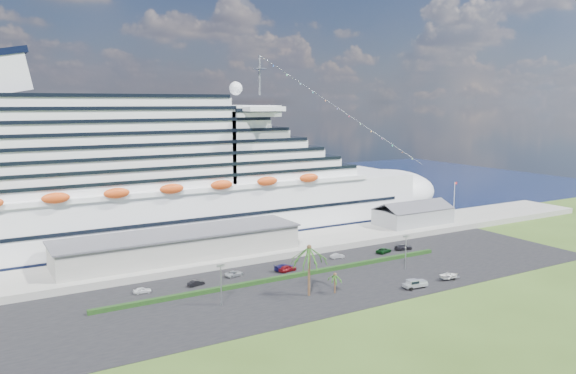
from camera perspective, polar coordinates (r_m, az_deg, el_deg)
ground at (r=121.27m, az=7.24°, el=-10.67°), size 420.00×420.00×0.00m
asphalt_lot at (r=129.66m, az=4.24°, el=-9.31°), size 140.00×38.00×0.12m
wharf at (r=153.19m, az=-1.96°, el=-6.15°), size 240.00×20.00×1.80m
water at (r=234.75m, az=-12.47°, el=-1.38°), size 420.00×160.00×0.02m
cruise_ship at (r=163.57m, az=-12.68°, el=0.24°), size 191.00×38.00×54.00m
terminal_building at (r=142.38m, az=-10.89°, el=-5.74°), size 61.00×15.00×6.30m
port_shed at (r=182.27m, az=12.59°, el=-2.83°), size 24.00×12.31×7.37m
flagpole at (r=194.17m, az=16.54°, el=-1.13°), size 1.08×0.16×12.00m
hedge at (r=129.42m, az=0.01°, el=-9.08°), size 88.00×1.10×0.90m
lamp_post_left at (r=112.54m, az=-6.83°, el=-9.34°), size 1.60×0.35×8.27m
lamp_post_right at (r=137.95m, az=11.88°, el=-6.09°), size 1.60×0.35×8.27m
palm_tall at (r=116.14m, az=2.17°, el=-6.72°), size 8.82×8.82×11.13m
palm_short at (r=119.47m, az=4.80°, el=-9.08°), size 3.53×3.53×4.56m
parked_car_0 at (r=123.77m, az=-14.59°, el=-10.12°), size 3.85×1.85×1.27m
parked_car_1 at (r=126.11m, az=-9.34°, el=-9.60°), size 3.98×1.96×1.25m
parked_car_2 at (r=131.51m, az=-5.49°, el=-8.75°), size 4.81×2.80×1.26m
parked_car_3 at (r=135.23m, az=-0.29°, el=-8.15°), size 5.52×2.45×1.58m
parked_car_4 at (r=134.40m, az=-0.06°, el=-8.26°), size 4.87×2.57×1.58m
parked_car_5 at (r=145.94m, az=5.05°, el=-7.00°), size 3.87×1.93×1.22m
parked_car_6 at (r=152.62m, az=9.71°, el=-6.36°), size 5.34×3.54×1.36m
parked_car_7 at (r=156.59m, az=11.64°, el=-6.01°), size 5.28×2.76×1.46m
pickup_truck at (r=125.82m, az=12.75°, el=-9.53°), size 5.72×2.64×1.95m
boat_trailer at (r=133.50m, az=16.12°, el=-8.60°), size 5.76×4.20×1.60m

